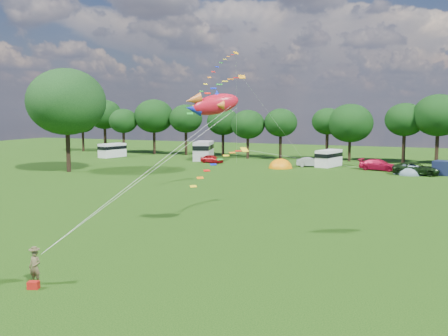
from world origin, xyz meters
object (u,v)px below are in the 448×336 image
at_px(big_tree, 66,102).
at_px(campervan_c, 329,158).
at_px(car_d, 416,169).
at_px(kite_flyer, 35,267).
at_px(car_c, 379,165).
at_px(tent_orange, 280,168).
at_px(campervan_a, 112,150).
at_px(car_a, 212,159).
at_px(tent_greyblue, 409,174).
at_px(campervan_b, 204,150).
at_px(fish_kite, 212,104).
at_px(car_b, 311,162).

height_order(big_tree, campervan_c, big_tree).
bearing_deg(car_d, kite_flyer, 161.44).
relative_size(car_c, tent_orange, 1.37).
xyz_separation_m(campervan_a, tent_orange, (30.87, -4.64, -1.23)).
xyz_separation_m(car_a, kite_flyer, (13.71, -51.46, 0.20)).
height_order(car_a, tent_greyblue, tent_greyblue).
xyz_separation_m(car_c, campervan_a, (-43.66, 2.16, 0.51)).
bearing_deg(campervan_b, big_tree, 139.70).
distance_m(car_a, campervan_c, 17.35).
height_order(campervan_a, fish_kite, fish_kite).
relative_size(big_tree, tent_orange, 3.67).
xyz_separation_m(car_d, tent_greyblue, (-0.82, 0.30, -0.75)).
bearing_deg(car_b, kite_flyer, 164.03).
distance_m(campervan_b, fish_kite, 49.53).
bearing_deg(big_tree, kite_flyer, -52.43).
bearing_deg(campervan_c, campervan_b, 100.08).
height_order(car_a, tent_orange, tent_orange).
relative_size(car_a, campervan_a, 0.73).
xyz_separation_m(tent_orange, tent_greyblue, (16.65, -0.45, -0.00)).
xyz_separation_m(big_tree, tent_orange, (24.30, 14.45, -9.00)).
xyz_separation_m(car_a, campervan_a, (-19.42, 2.15, 0.63)).
bearing_deg(car_d, car_c, 54.36).
bearing_deg(kite_flyer, campervan_b, 101.81).
xyz_separation_m(big_tree, car_b, (27.80, 17.62, -8.36)).
distance_m(car_c, campervan_c, 7.35).
distance_m(car_a, campervan_b, 5.19).
relative_size(car_d, kite_flyer, 3.46).
bearing_deg(tent_orange, tent_greyblue, -1.55).
relative_size(car_b, campervan_b, 0.57).
bearing_deg(car_c, tent_orange, 112.72).
bearing_deg(fish_kite, car_a, 84.46).
relative_size(car_c, campervan_c, 0.96).
bearing_deg(car_b, car_a, 78.01).
relative_size(big_tree, campervan_c, 2.57).
relative_size(big_tree, car_b, 3.55).
height_order(campervan_a, tent_greyblue, campervan_a).
xyz_separation_m(big_tree, car_d, (41.78, 13.70, -8.24)).
bearing_deg(tent_greyblue, tent_orange, 178.45).
relative_size(big_tree, tent_greyblue, 3.28).
bearing_deg(campervan_c, car_b, 137.25).
bearing_deg(fish_kite, campervan_b, 86.00).
distance_m(car_a, tent_orange, 11.74).
relative_size(campervan_b, tent_greyblue, 1.61).
bearing_deg(car_a, tent_orange, -89.82).
distance_m(car_d, campervan_a, 48.65).
xyz_separation_m(car_a, fish_kite, (17.75, -40.39, 7.74)).
bearing_deg(car_a, car_b, -74.92).
distance_m(big_tree, campervan_b, 24.21).
height_order(car_d, tent_orange, car_d).
distance_m(car_a, tent_greyblue, 28.27).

